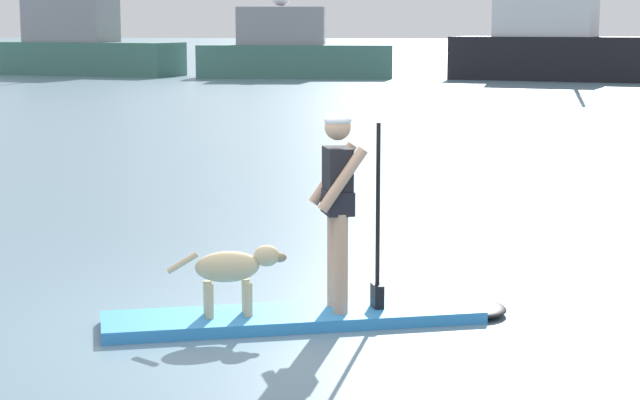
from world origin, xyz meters
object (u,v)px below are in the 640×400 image
Objects in this scene: paddleboard at (320,316)px; person_paddler at (339,197)px; dog at (233,269)px; moored_boat_port at (557,47)px; moored_boat_center at (81,45)px; moored_boat_far_port at (291,51)px.

paddleboard is 2.07× the size of person_paddler.
paddleboard is at bearing 24.59° from dog.
dog is 0.09× the size of moored_boat_port.
moored_boat_port is at bearing 88.60° from person_paddler.
person_paddler is 43.13m from moored_boat_port.
person_paddler is (0.15, 0.07, 1.02)m from paddleboard.
dog is (-0.67, -0.31, 0.44)m from paddleboard.
person_paddler is at bearing -91.40° from moored_boat_port.
person_paddler is at bearing 24.59° from paddleboard.
moored_boat_far_port is (11.16, -0.61, -0.21)m from moored_boat_center.
paddleboard is 0.86m from dog.
person_paddler is 1.07m from dog.
paddleboard is at bearing -75.25° from moored_boat_far_port.
moored_boat_center is 0.99× the size of moored_boat_port.
person_paddler is at bearing 24.59° from dog.
moored_boat_center is at bearing 176.85° from moored_boat_far_port.
dog is 43.55m from moored_boat_port.
moored_boat_center is (-21.72, 43.58, 0.99)m from dog.
paddleboard is 44.13m from moored_boat_far_port.
moored_boat_port is at bearing 88.40° from paddleboard.
dog is at bearing -155.41° from person_paddler.
person_paddler is 44.09m from moored_boat_far_port.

